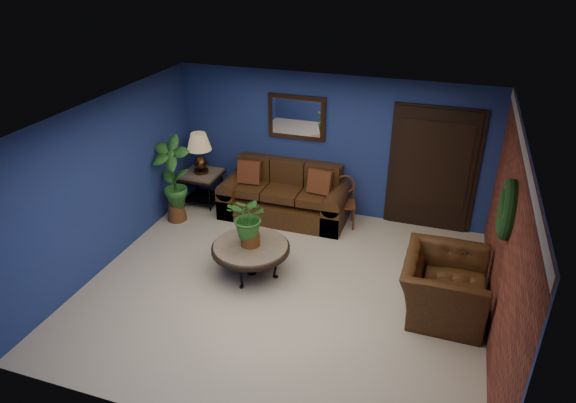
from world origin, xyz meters
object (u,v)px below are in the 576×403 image
(table_lamp, at_px, (199,148))
(side_chair, at_px, (344,198))
(end_table, at_px, (202,180))
(armchair, at_px, (444,286))
(sofa, at_px, (286,199))
(coffee_table, at_px, (251,248))

(table_lamp, xyz_separation_m, side_chair, (2.68, 0.06, -0.60))
(end_table, distance_m, armchair, 4.82)
(sofa, distance_m, table_lamp, 1.80)
(sofa, distance_m, end_table, 1.63)
(table_lamp, bearing_deg, sofa, 1.17)
(end_table, height_order, armchair, armchair)
(armchair, bearing_deg, side_chair, 43.44)
(end_table, bearing_deg, sofa, 1.17)
(sofa, distance_m, coffee_table, 1.89)
(end_table, relative_size, table_lamp, 0.93)
(coffee_table, bearing_deg, table_lamp, 132.97)
(coffee_table, distance_m, side_chair, 2.14)
(coffee_table, height_order, armchair, armchair)
(sofa, bearing_deg, side_chair, 1.61)
(end_table, bearing_deg, armchair, -22.63)
(sofa, bearing_deg, armchair, -33.76)
(end_table, relative_size, side_chair, 0.77)
(side_chair, bearing_deg, coffee_table, -131.08)
(sofa, distance_m, armchair, 3.40)
(sofa, relative_size, armchair, 1.80)
(sofa, height_order, end_table, sofa)
(coffee_table, relative_size, table_lamp, 1.57)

